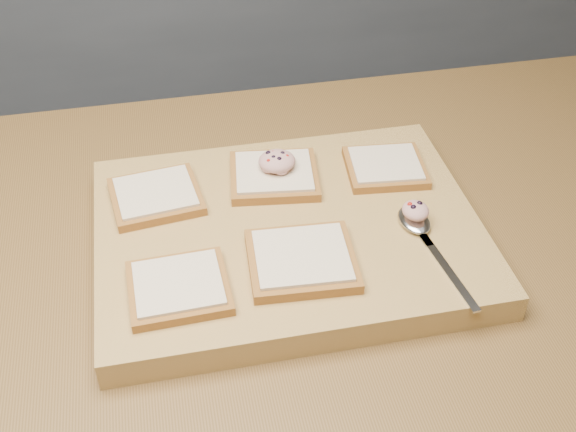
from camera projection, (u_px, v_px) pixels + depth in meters
The scene contains 11 objects.
island_counter at pixel (305, 425), 1.27m from camera, with size 2.00×0.80×0.90m.
back_counter at pixel (208, 46), 2.33m from camera, with size 3.60×0.62×0.94m.
cutting_board at pixel (288, 234), 0.95m from camera, with size 0.50×0.38×0.04m, color tan.
bread_far_left at pixel (156, 196), 0.97m from camera, with size 0.13×0.12×0.02m.
bread_far_center at pixel (274, 175), 1.01m from camera, with size 0.13×0.13×0.02m.
bread_far_right at pixel (385, 167), 1.02m from camera, with size 0.12×0.11×0.02m.
bread_near_left at pixel (179, 287), 0.84m from camera, with size 0.12×0.11×0.02m.
bread_near_center at pixel (302, 260), 0.87m from camera, with size 0.14×0.13×0.02m.
tuna_salad_dollop at pixel (277, 161), 1.00m from camera, with size 0.05×0.05×0.02m.
spoon at pixel (419, 227), 0.92m from camera, with size 0.05×0.19×0.01m.
spoon_salad at pixel (415, 210), 0.92m from camera, with size 0.03×0.04×0.02m.
Camera 1 is at (-0.18, -0.71, 1.55)m, focal length 45.00 mm.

